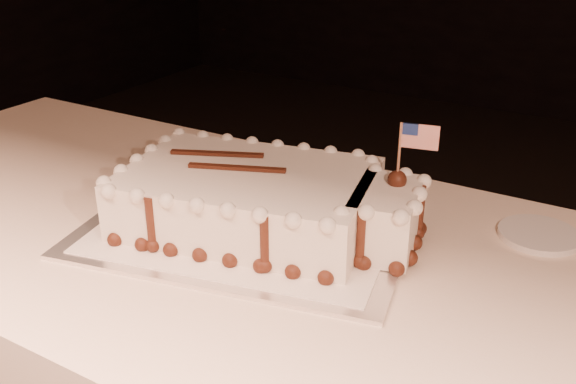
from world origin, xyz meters
The scene contains 4 objects.
cake_board centered at (-0.23, 0.63, 0.75)m, with size 0.56×0.42×0.01m, color silver.
doily centered at (-0.23, 0.63, 0.76)m, with size 0.50×0.38×0.00m, color white.
sheet_cake centered at (-0.20, 0.63, 0.81)m, with size 0.55×0.37×0.21m.
side_plate centered at (0.22, 0.85, 0.76)m, with size 0.14×0.14×0.01m, color white.
Camera 1 is at (0.35, -0.20, 1.29)m, focal length 40.00 mm.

